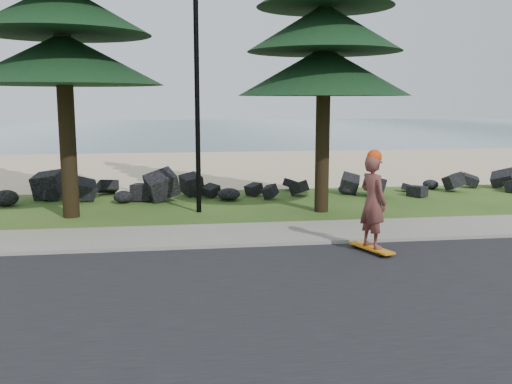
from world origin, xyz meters
TOP-DOWN VIEW (x-y plane):
  - ground at (0.00, 0.00)m, footprint 160.00×160.00m
  - road at (0.00, -4.50)m, footprint 160.00×7.00m
  - kerb at (0.00, -0.90)m, footprint 160.00×0.20m
  - sidewalk at (0.00, 0.20)m, footprint 160.00×2.00m
  - beach_sand at (0.00, 14.50)m, footprint 160.00×15.00m
  - ocean at (0.00, 51.00)m, footprint 160.00×58.00m
  - seawall_boulders at (0.00, 5.60)m, footprint 60.00×2.40m
  - lamp_post at (0.00, 3.20)m, footprint 0.25×0.14m
  - skateboarder at (3.39, -1.76)m, footprint 0.69×1.18m

SIDE VIEW (x-z plane):
  - ground at x=0.00m, z-range 0.00..0.00m
  - seawall_boulders at x=0.00m, z-range -0.55..0.55m
  - ocean at x=0.00m, z-range 0.00..0.01m
  - beach_sand at x=0.00m, z-range 0.00..0.01m
  - road at x=0.00m, z-range 0.00..0.02m
  - sidewalk at x=0.00m, z-range 0.00..0.08m
  - kerb at x=0.00m, z-range 0.00..0.10m
  - skateboarder at x=3.39m, z-range 0.01..2.17m
  - lamp_post at x=0.00m, z-range 0.06..8.20m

